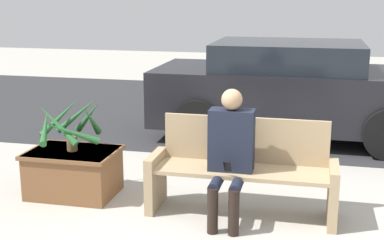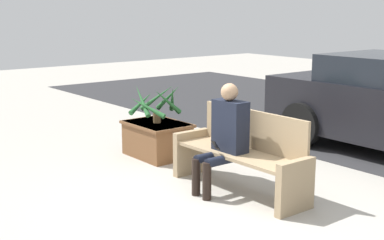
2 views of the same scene
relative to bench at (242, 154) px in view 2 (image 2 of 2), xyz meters
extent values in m
plane|color=#ADA89E|center=(0.16, -0.43, -0.46)|extent=(30.00, 30.00, 0.00)
cube|color=tan|center=(-0.90, -0.07, -0.16)|extent=(0.09, 0.54, 0.59)
cube|color=tan|center=(0.90, -0.07, -0.16)|extent=(0.09, 0.54, 0.59)
cube|color=tan|center=(0.00, -0.07, 0.01)|extent=(1.71, 0.50, 0.04)
cube|color=tan|center=(0.00, 0.18, 0.27)|extent=(1.71, 0.04, 0.48)
cube|color=black|center=(-0.10, -0.11, 0.34)|extent=(0.44, 0.22, 0.61)
sphere|color=tan|center=(-0.10, -0.13, 0.75)|extent=(0.21, 0.21, 0.21)
cylinder|color=black|center=(-0.20, -0.33, -0.02)|extent=(0.11, 0.44, 0.11)
cylinder|color=black|center=(0.00, -0.33, -0.02)|extent=(0.11, 0.44, 0.11)
cylinder|color=black|center=(-0.20, -0.55, -0.23)|extent=(0.10, 0.10, 0.44)
cylinder|color=black|center=(0.00, -0.55, -0.23)|extent=(0.10, 0.10, 0.44)
cube|color=black|center=(-0.10, -0.34, 0.14)|extent=(0.07, 0.09, 0.12)
cube|color=brown|center=(-1.89, 0.07, -0.20)|extent=(0.92, 0.66, 0.51)
cube|color=brown|center=(-1.89, 0.07, 0.04)|extent=(0.97, 0.71, 0.04)
cylinder|color=brown|center=(-1.89, 0.07, 0.14)|extent=(0.11, 0.11, 0.16)
cone|color=#26602D|center=(-1.66, 0.10, 0.40)|extent=(0.14, 0.52, 0.43)
cone|color=#26602D|center=(-1.77, 0.26, 0.41)|extent=(0.46, 0.34, 0.44)
cone|color=#26602D|center=(-1.92, 0.30, 0.41)|extent=(0.51, 0.14, 0.44)
cone|color=#26602D|center=(-2.09, 0.21, 0.40)|extent=(0.37, 0.47, 0.42)
cone|color=#26602D|center=(-2.15, -0.03, 0.33)|extent=(0.29, 0.57, 0.30)
cone|color=#26602D|center=(-1.94, -0.15, 0.41)|extent=(0.52, 0.18, 0.44)
cone|color=#26602D|center=(-1.77, -0.17, 0.33)|extent=(0.55, 0.32, 0.30)
cylinder|color=black|center=(-0.95, 2.20, -0.10)|extent=(0.71, 0.18, 0.71)
cylinder|color=black|center=(-0.95, 4.00, -0.10)|extent=(0.71, 0.18, 0.71)
camera|label=1|loc=(0.66, -5.13, 1.76)|focal=50.00mm
camera|label=2|loc=(4.48, -4.32, 1.70)|focal=50.00mm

